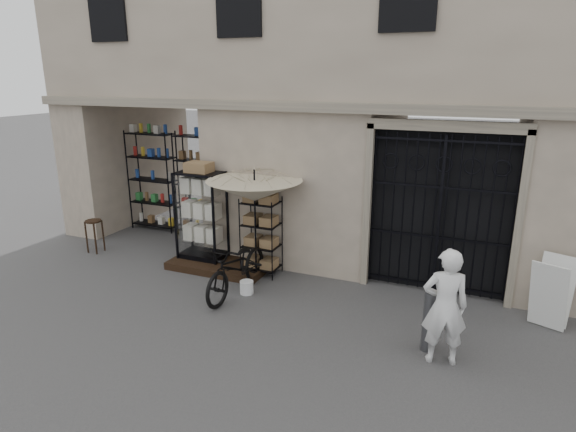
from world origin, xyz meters
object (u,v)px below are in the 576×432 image
at_px(wire_rack, 261,237).
at_px(steel_bollard, 428,322).
at_px(wooden_stool, 95,235).
at_px(easel_sign, 551,293).
at_px(bicycle, 238,293).
at_px(white_bucket, 247,287).
at_px(shopkeeper, 439,361).
at_px(display_cabinet, 202,220).
at_px(market_umbrella, 254,185).

height_order(wire_rack, steel_bollard, wire_rack).
bearing_deg(wooden_stool, steel_bollard, -9.89).
relative_size(wooden_stool, easel_sign, 0.66).
bearing_deg(bicycle, easel_sign, 11.41).
height_order(wire_rack, white_bucket, wire_rack).
bearing_deg(white_bucket, steel_bollard, -11.62).
distance_m(steel_bollard, easel_sign, 2.19).
distance_m(white_bucket, shopkeeper, 3.56).
bearing_deg(bicycle, white_bucket, 20.52).
bearing_deg(wire_rack, bicycle, -104.09).
bearing_deg(shopkeeper, display_cabinet, -34.99).
bearing_deg(easel_sign, wooden_stool, -158.04).
height_order(steel_bollard, easel_sign, easel_sign).
height_order(white_bucket, steel_bollard, steel_bollard).
xyz_separation_m(shopkeeper, easel_sign, (1.45, 1.64, 0.57)).
relative_size(steel_bollard, shopkeeper, 0.54).
distance_m(market_umbrella, wooden_stool, 4.18).
height_order(wire_rack, market_umbrella, market_umbrella).
xyz_separation_m(wire_rack, easel_sign, (5.04, -0.17, -0.19)).
distance_m(wire_rack, easel_sign, 5.05).
distance_m(display_cabinet, market_umbrella, 1.60).
bearing_deg(shopkeeper, bicycle, -27.91).
distance_m(display_cabinet, wire_rack, 1.36).
distance_m(white_bucket, steel_bollard, 3.32).
xyz_separation_m(market_umbrella, shopkeeper, (3.62, -1.62, -1.84)).
bearing_deg(shopkeeper, white_bucket, -29.23).
xyz_separation_m(market_umbrella, white_bucket, (0.17, -0.74, -1.72)).
height_order(wooden_stool, steel_bollard, steel_bollard).
bearing_deg(easel_sign, bicycle, -149.90).
bearing_deg(steel_bollard, white_bucket, 168.38).
height_order(wire_rack, easel_sign, wire_rack).
bearing_deg(display_cabinet, wooden_stool, 167.44).
xyz_separation_m(display_cabinet, white_bucket, (1.49, -0.93, -0.84)).
bearing_deg(white_bucket, shopkeeper, -14.40).
height_order(wire_rack, shopkeeper, wire_rack).
height_order(display_cabinet, white_bucket, display_cabinet).
bearing_deg(wire_rack, wooden_stool, 170.83).
bearing_deg(easel_sign, steel_bollard, -118.39).
bearing_deg(wooden_stool, display_cabinet, 6.93).
distance_m(white_bucket, wooden_stool, 4.14).
relative_size(white_bucket, easel_sign, 0.22).
bearing_deg(bicycle, shopkeeper, -10.72).
bearing_deg(wooden_stool, bicycle, -9.53).
bearing_deg(shopkeeper, steel_bollard, -61.04).
xyz_separation_m(white_bucket, bicycle, (-0.15, -0.05, -0.12)).
bearing_deg(white_bucket, wooden_stool, 171.49).
relative_size(wire_rack, steel_bollard, 1.72).
distance_m(market_umbrella, steel_bollard, 3.94).
relative_size(white_bucket, bicycle, 0.13).
bearing_deg(steel_bollard, shopkeeper, -46.21).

